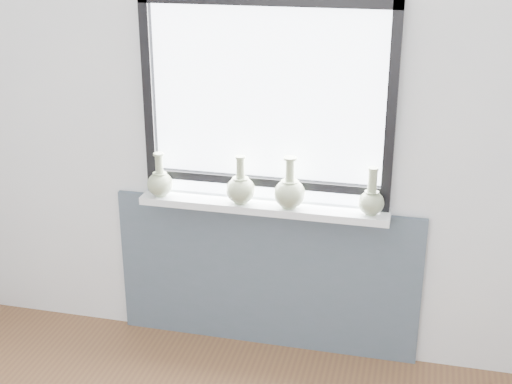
% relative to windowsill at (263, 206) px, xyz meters
% --- Properties ---
extents(back_wall, '(3.60, 0.02, 2.60)m').
position_rel_windowsill_xyz_m(back_wall, '(0.00, 0.10, 0.42)').
color(back_wall, silver).
rests_on(back_wall, ground).
extents(apron_panel, '(1.70, 0.03, 0.86)m').
position_rel_windowsill_xyz_m(apron_panel, '(0.00, 0.07, -0.45)').
color(apron_panel, '#465263').
rests_on(apron_panel, ground).
extents(windowsill, '(1.32, 0.18, 0.04)m').
position_rel_windowsill_xyz_m(windowsill, '(0.00, 0.00, 0.00)').
color(windowsill, white).
rests_on(windowsill, apron_panel).
extents(window, '(1.30, 0.06, 1.05)m').
position_rel_windowsill_xyz_m(window, '(0.00, 0.06, 0.56)').
color(window, black).
rests_on(window, windowsill).
extents(vase_a, '(0.14, 0.14, 0.24)m').
position_rel_windowsill_xyz_m(vase_a, '(-0.56, -0.03, 0.10)').
color(vase_a, '#919F7B').
rests_on(vase_a, windowsill).
extents(vase_b, '(0.15, 0.15, 0.26)m').
position_rel_windowsill_xyz_m(vase_b, '(-0.12, -0.03, 0.10)').
color(vase_b, '#919F7B').
rests_on(vase_b, windowsill).
extents(vase_c, '(0.16, 0.16, 0.27)m').
position_rel_windowsill_xyz_m(vase_c, '(0.15, -0.03, 0.11)').
color(vase_c, '#919F7B').
rests_on(vase_c, windowsill).
extents(vase_d, '(0.13, 0.13, 0.25)m').
position_rel_windowsill_xyz_m(vase_d, '(0.56, -0.02, 0.10)').
color(vase_d, '#919F7B').
rests_on(vase_d, windowsill).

